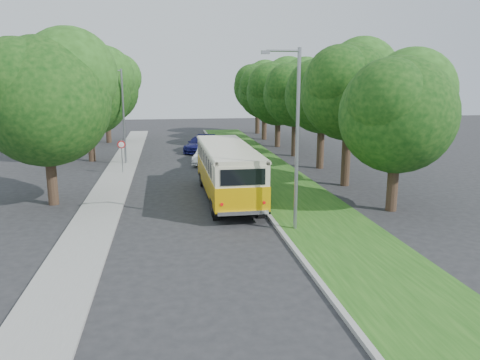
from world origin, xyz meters
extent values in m
plane|color=#242427|center=(0.00, 0.00, 0.00)|extent=(120.00, 120.00, 0.00)
cube|color=gray|center=(3.60, 5.00, 0.07)|extent=(0.20, 70.00, 0.15)
cube|color=#1D4D14|center=(5.95, 5.00, 0.07)|extent=(4.50, 70.00, 0.13)
cube|color=gray|center=(-4.80, 5.00, 0.06)|extent=(2.20, 70.00, 0.12)
cylinder|color=#332319|center=(10.15, 0.00, 1.67)|extent=(0.56, 0.56, 3.35)
sphere|color=#0C350D|center=(10.15, 0.00, 4.95)|extent=(5.85, 5.85, 5.85)
sphere|color=#0C350D|center=(11.18, 0.58, 6.12)|extent=(4.38, 4.38, 4.38)
sphere|color=#0C350D|center=(9.28, -0.73, 5.68)|extent=(4.09, 4.09, 4.09)
cylinder|color=#332319|center=(9.96, 6.00, 2.13)|extent=(0.56, 0.56, 4.26)
sphere|color=#0C350D|center=(9.96, 6.00, 5.91)|extent=(5.98, 5.98, 5.98)
sphere|color=#0C350D|center=(11.01, 6.60, 7.10)|extent=(4.49, 4.49, 4.49)
sphere|color=#0C350D|center=(9.06, 5.25, 6.65)|extent=(4.19, 4.19, 4.19)
cylinder|color=#332319|center=(10.28, 12.00, 1.98)|extent=(0.56, 0.56, 3.95)
sphere|color=#0C350D|center=(10.28, 12.00, 5.49)|extent=(5.61, 5.61, 5.61)
sphere|color=#0C350D|center=(11.26, 12.56, 6.62)|extent=(4.21, 4.21, 4.21)
sphere|color=#0C350D|center=(9.44, 11.30, 6.20)|extent=(3.92, 3.92, 3.92)
cylinder|color=#332319|center=(9.90, 18.00, 1.93)|extent=(0.56, 0.56, 3.86)
sphere|color=#0C350D|center=(9.90, 18.00, 5.41)|extent=(5.64, 5.64, 5.64)
sphere|color=#0C350D|center=(10.89, 18.56, 6.54)|extent=(4.23, 4.23, 4.23)
sphere|color=#0C350D|center=(9.05, 17.30, 6.12)|extent=(3.95, 3.95, 3.95)
cylinder|color=#332319|center=(9.80, 24.00, 1.79)|extent=(0.56, 0.56, 3.58)
sphere|color=#0C350D|center=(9.80, 24.00, 5.33)|extent=(6.36, 6.36, 6.36)
sphere|color=#0C350D|center=(10.91, 24.64, 6.60)|extent=(4.77, 4.77, 4.77)
sphere|color=#0C350D|center=(8.84, 23.21, 6.12)|extent=(4.45, 4.45, 4.45)
cylinder|color=#332319|center=(9.67, 30.00, 1.84)|extent=(0.56, 0.56, 3.68)
sphere|color=#0C350D|center=(9.67, 30.00, 5.31)|extent=(5.91, 5.91, 5.91)
sphere|color=#0C350D|center=(10.70, 30.59, 6.49)|extent=(4.43, 4.43, 4.43)
sphere|color=#0C350D|center=(8.78, 29.26, 6.05)|extent=(4.14, 4.14, 4.14)
cylinder|color=#332319|center=(10.05, 36.00, 2.02)|extent=(0.56, 0.56, 4.05)
sphere|color=#0C350D|center=(10.05, 36.00, 5.69)|extent=(5.97, 5.97, 5.97)
sphere|color=#0C350D|center=(11.09, 36.60, 6.88)|extent=(4.48, 4.48, 4.48)
sphere|color=#0C350D|center=(9.15, 35.25, 6.43)|extent=(4.18, 4.18, 4.18)
cylinder|color=#332319|center=(-7.50, 4.00, 1.84)|extent=(0.56, 0.56, 3.68)
sphere|color=#0C350D|center=(-7.50, 4.00, 5.55)|extent=(6.80, 6.80, 6.80)
sphere|color=#0C350D|center=(-6.31, 4.68, 6.91)|extent=(5.10, 5.10, 5.10)
sphere|color=#0C350D|center=(-8.52, 3.15, 6.40)|extent=(4.76, 4.76, 4.76)
cylinder|color=#332319|center=(-7.50, 18.00, 1.84)|extent=(0.56, 0.56, 3.68)
sphere|color=#0C350D|center=(-7.50, 18.00, 5.55)|extent=(6.80, 6.80, 6.80)
sphere|color=#0C350D|center=(-6.31, 18.68, 6.91)|extent=(5.10, 5.10, 5.10)
sphere|color=#0C350D|center=(-8.52, 17.15, 6.40)|extent=(4.76, 4.76, 4.76)
cylinder|color=#332319|center=(-7.50, 30.00, 1.84)|extent=(0.56, 0.56, 3.68)
sphere|color=#0C350D|center=(-7.50, 30.00, 5.55)|extent=(6.80, 6.80, 6.80)
sphere|color=#0C350D|center=(-6.31, 30.68, 6.91)|extent=(5.10, 5.10, 5.10)
sphere|color=#0C350D|center=(-8.52, 29.15, 6.40)|extent=(4.76, 4.76, 4.76)
cylinder|color=gray|center=(4.30, -2.50, 4.00)|extent=(0.16, 0.16, 8.00)
cylinder|color=gray|center=(3.60, -2.50, 7.85)|extent=(1.40, 0.10, 0.10)
cube|color=gray|center=(2.85, -2.50, 7.78)|extent=(0.35, 0.16, 0.14)
cylinder|color=gray|center=(-4.60, 16.00, 3.75)|extent=(0.16, 0.16, 7.50)
cylinder|color=gray|center=(-5.30, 16.00, 7.35)|extent=(1.40, 0.10, 0.10)
cube|color=gray|center=(-6.05, 16.00, 7.28)|extent=(0.35, 0.16, 0.14)
cylinder|color=gray|center=(-4.50, 12.00, 1.25)|extent=(0.06, 0.06, 2.50)
cone|color=red|center=(-4.50, 11.96, 2.15)|extent=(0.56, 0.02, 0.56)
cone|color=white|center=(-4.50, 11.94, 2.15)|extent=(0.40, 0.02, 0.40)
imported|color=silver|center=(2.76, 7.13, 0.71)|extent=(2.68, 4.48, 1.43)
imported|color=silver|center=(1.88, 15.22, 0.68)|extent=(2.72, 4.38, 1.36)
imported|color=navy|center=(1.77, 21.79, 0.73)|extent=(3.66, 5.41, 1.46)
imported|color=#57585E|center=(2.94, 24.39, 0.62)|extent=(2.34, 4.57, 1.24)
camera|label=1|loc=(-1.26, -21.99, 6.69)|focal=35.00mm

